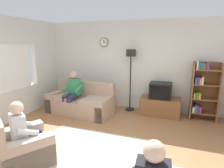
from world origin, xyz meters
name	(u,v)px	position (x,y,z in m)	size (l,w,h in m)	color
ground_plane	(102,150)	(0.00, 0.00, 0.00)	(12.00, 12.00, 0.00)	#9E6B42
back_wall_assembly	(134,65)	(0.00, 2.66, 1.35)	(6.20, 0.17, 2.70)	silver
couch	(81,102)	(-1.36, 1.65, 0.31)	(1.97, 1.05, 0.90)	tan
tv_stand	(160,106)	(0.86, 2.25, 0.25)	(1.10, 0.56, 0.51)	brown
tv	(161,91)	(0.86, 2.23, 0.73)	(0.60, 0.49, 0.44)	black
bookshelf	(203,90)	(1.93, 2.32, 0.82)	(0.68, 0.36, 1.58)	brown
floor_lamp	(131,63)	(-0.05, 2.35, 1.45)	(0.28, 0.28, 1.85)	black
armchair_near_window	(21,148)	(-1.15, -0.82, 0.29)	(1.15, 1.17, 0.90)	#BCAD99
area_rug	(86,152)	(-0.27, -0.15, 0.01)	(2.20, 1.70, 0.01)	#AD9E8E
person_on_couch	(72,90)	(-1.57, 1.54, 0.70)	(0.54, 0.56, 1.24)	#338C59
person_in_left_armchair	(25,130)	(-1.10, -0.75, 0.60)	(0.61, 0.64, 1.12)	silver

